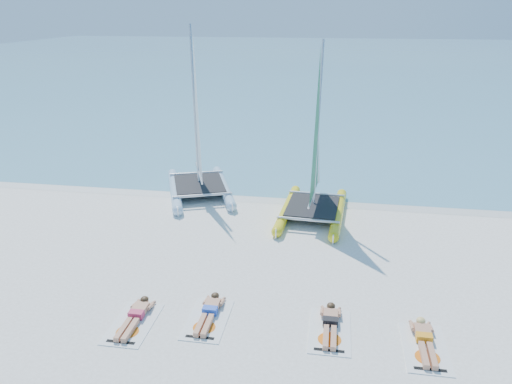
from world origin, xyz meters
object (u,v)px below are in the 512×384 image
towel_a (133,324)px  towel_c (330,331)px  catamaran_blue (197,144)px  towel_b (208,319)px  sunbather_b (209,311)px  sunbather_a (136,316)px  sunbather_d (424,339)px  sunbather_c (330,323)px  catamaran_yellow (316,160)px  towel_d (425,348)px

towel_a → towel_c: size_ratio=1.00×
catamaran_blue → towel_b: size_ratio=3.79×
towel_a → sunbather_b: (1.79, 0.67, 0.11)m
towel_a → sunbather_a: bearing=90.0°
towel_a → sunbather_b: size_ratio=1.07×
towel_a → sunbather_d: bearing=3.1°
catamaran_blue → towel_a: 9.68m
sunbather_c → catamaran_blue: bearing=123.3°
towel_c → sunbather_d: (2.19, -0.10, 0.11)m
catamaran_yellow → sunbather_a: size_ratio=3.80×
catamaran_blue → towel_d: bearing=-70.0°
catamaran_blue → sunbather_b: catamaran_blue is taller
catamaran_yellow → sunbather_b: bearing=-103.2°
towel_b → sunbather_b: bearing=90.0°
catamaran_blue → sunbather_d: bearing=-69.4°
towel_a → sunbather_a: sunbather_a is taller
towel_c → towel_b: bearing=-179.8°
towel_c → towel_a: bearing=-174.3°
towel_b → towel_d: 5.25m
catamaran_blue → sunbather_c: 10.63m
catamaran_yellow → towel_d: bearing=-65.7°
catamaran_yellow → catamaran_blue: bearing=168.7°
catamaran_blue → sunbather_c: catamaran_blue is taller
catamaran_blue → catamaran_yellow: bearing=-35.5°
sunbather_a → towel_c: bearing=3.5°
towel_a → towel_b: 1.85m
towel_a → towel_b: bearing=14.8°
towel_c → sunbather_c: sunbather_c is taller
sunbather_a → towel_b: (1.79, 0.28, -0.11)m
sunbather_a → sunbather_d: same height
towel_c → catamaran_yellow: bearing=96.0°
sunbather_a → sunbather_b: 1.85m
catamaran_blue → towel_a: (0.89, -9.42, -2.08)m
catamaran_yellow → sunbather_d: bearing=-65.2°
sunbather_c → towel_d: sunbather_c is taller
sunbather_d → sunbather_b: bearing=176.9°
sunbather_b → towel_c: 3.06m
towel_d → sunbather_a: bearing=-180.0°
sunbather_c → towel_a: bearing=-172.0°
sunbather_c → sunbather_d: same height
towel_a → towel_d: bearing=1.6°
sunbather_b → towel_d: sunbather_b is taller
sunbather_b → towel_c: sunbather_b is taller
towel_a → sunbather_c: bearing=8.0°
catamaran_yellow → sunbather_d: catamaran_yellow is taller
towel_c → sunbather_c: 0.22m
towel_c → sunbather_d: 2.19m
catamaran_yellow → sunbather_a: catamaran_yellow is taller
sunbather_a → towel_d: bearing=0.0°
towel_d → sunbather_d: sunbather_d is taller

